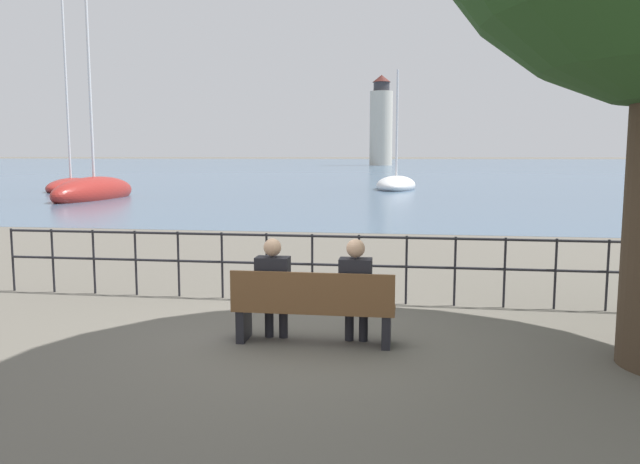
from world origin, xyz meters
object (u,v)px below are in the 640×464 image
(park_bench, at_px, (313,309))
(seated_person_left, at_px, (273,285))
(sailboat_0, at_px, (396,185))
(sailboat_2, at_px, (94,192))
(harbor_lighthouse, at_px, (381,124))
(sailboat_1, at_px, (71,186))
(seated_person_right, at_px, (356,287))

(park_bench, xyz_separation_m, seated_person_left, (-0.50, 0.08, 0.26))
(sailboat_0, relative_size, sailboat_2, 0.74)
(park_bench, relative_size, seated_person_left, 1.53)
(sailboat_2, bearing_deg, harbor_lighthouse, 86.06)
(sailboat_2, xyz_separation_m, harbor_lighthouse, (9.67, 100.94, 8.20))
(sailboat_0, distance_m, sailboat_1, 20.72)
(park_bench, relative_size, seated_person_right, 1.52)
(seated_person_right, bearing_deg, sailboat_0, 90.59)
(sailboat_0, height_order, sailboat_1, sailboat_1)
(park_bench, bearing_deg, sailboat_0, 89.75)
(sailboat_1, bearing_deg, sailboat_2, -59.64)
(seated_person_right, xyz_separation_m, sailboat_2, (-15.42, 22.63, -0.33))
(seated_person_right, relative_size, sailboat_0, 0.16)
(sailboat_1, bearing_deg, sailboat_0, 6.39)
(sailboat_0, height_order, harbor_lighthouse, harbor_lighthouse)
(harbor_lighthouse, bearing_deg, sailboat_2, -95.47)
(sailboat_1, height_order, harbor_lighthouse, harbor_lighthouse)
(park_bench, relative_size, sailboat_1, 0.16)
(seated_person_right, bearing_deg, sailboat_1, 125.07)
(sailboat_0, bearing_deg, sailboat_2, -139.00)
(sailboat_0, distance_m, harbor_lighthouse, 90.01)
(seated_person_left, distance_m, sailboat_2, 26.84)
(seated_person_right, xyz_separation_m, sailboat_0, (-0.35, 34.10, -0.43))
(seated_person_left, height_order, harbor_lighthouse, harbor_lighthouse)
(seated_person_right, distance_m, sailboat_2, 27.39)
(park_bench, distance_m, seated_person_right, 0.57)
(sailboat_2, bearing_deg, park_bench, -55.16)
(park_bench, bearing_deg, seated_person_right, 8.83)
(seated_person_left, relative_size, sailboat_1, 0.10)
(seated_person_right, bearing_deg, park_bench, -171.17)
(seated_person_left, distance_m, sailboat_1, 35.08)
(seated_person_left, height_order, seated_person_right, seated_person_right)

